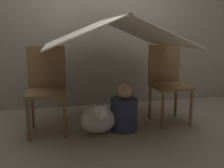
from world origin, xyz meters
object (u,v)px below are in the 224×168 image
object	(u,v)px
chair_left	(47,85)
chair_right	(168,80)
person_front	(124,111)
dog	(98,119)

from	to	relation	value
chair_left	chair_right	world-z (taller)	same
person_front	chair_right	bearing A→B (deg)	15.52
person_front	dog	xyz separation A→B (m)	(-0.31, -0.07, -0.05)
chair_left	dog	xyz separation A→B (m)	(0.54, -0.24, -0.35)
chair_left	chair_right	size ratio (longest dim) A/B	1.00
person_front	dog	size ratio (longest dim) A/B	1.40
chair_right	dog	xyz separation A→B (m)	(-0.92, -0.24, -0.35)
chair_right	person_front	xyz separation A→B (m)	(-0.61, -0.17, -0.31)
person_front	dog	distance (m)	0.32
chair_left	person_front	distance (m)	0.92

